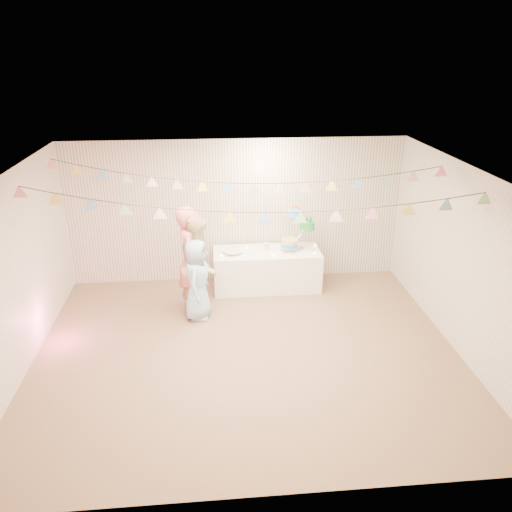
{
  "coord_description": "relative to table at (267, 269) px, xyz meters",
  "views": [
    {
      "loc": [
        -0.43,
        -6.04,
        4.08
      ],
      "look_at": [
        0.2,
        0.8,
        1.15
      ],
      "focal_mm": 35.0,
      "sensor_mm": 36.0,
      "label": 1
    }
  ],
  "objects": [
    {
      "name": "cake_stand",
      "position": [
        0.55,
        0.05,
        0.78
      ],
      "size": [
        0.68,
        0.4,
        0.76
      ],
      "primitive_type": null,
      "color": "silver",
      "rests_on": "table"
    },
    {
      "name": "person_child",
      "position": [
        -1.21,
        -0.96,
        0.31
      ],
      "size": [
        0.54,
        0.72,
        1.33
      ],
      "primitive_type": "imported",
      "rotation": [
        0.0,
        0.0,
        1.37
      ],
      "color": "#9CBCDC",
      "rests_on": "floor"
    },
    {
      "name": "front_wall",
      "position": [
        -0.51,
        -4.54,
        0.95
      ],
      "size": [
        6.0,
        6.0,
        0.0
      ],
      "primitive_type": "plane",
      "color": "silver",
      "rests_on": "ground"
    },
    {
      "name": "right_wall",
      "position": [
        2.49,
        -2.04,
        0.95
      ],
      "size": [
        5.0,
        5.0,
        0.0
      ],
      "primitive_type": "plane",
      "color": "silver",
      "rests_on": "ground"
    },
    {
      "name": "bunting_back",
      "position": [
        -0.51,
        -0.94,
        2.0
      ],
      "size": [
        5.6,
        1.1,
        0.4
      ],
      "primitive_type": null,
      "color": "pink",
      "rests_on": "ceiling"
    },
    {
      "name": "person_adult_b",
      "position": [
        -1.17,
        -0.74,
        0.45
      ],
      "size": [
        0.77,
        0.9,
        1.61
      ],
      "primitive_type": "imported",
      "rotation": [
        0.0,
        0.0,
        1.34
      ],
      "color": "tan",
      "rests_on": "floor"
    },
    {
      "name": "cake_middle",
      "position": [
        0.73,
        0.14,
        0.75
      ],
      "size": [
        0.27,
        0.27,
        0.22
      ],
      "primitive_type": null,
      "color": "green",
      "rests_on": "cake_stand"
    },
    {
      "name": "tealight_0",
      "position": [
        -0.8,
        -0.15,
        0.37
      ],
      "size": [
        0.04,
        0.04,
        0.03
      ],
      "primitive_type": "cylinder",
      "color": "#FFD88C",
      "rests_on": "table"
    },
    {
      "name": "posy",
      "position": [
        -0.0,
        0.05,
        0.47
      ],
      "size": [
        0.13,
        0.13,
        0.15
      ],
      "primitive_type": null,
      "color": "white",
      "rests_on": "table"
    },
    {
      "name": "back_wall",
      "position": [
        -0.51,
        0.46,
        0.95
      ],
      "size": [
        6.0,
        6.0,
        0.0
      ],
      "primitive_type": "plane",
      "color": "silver",
      "rests_on": "ground"
    },
    {
      "name": "tealight_2",
      "position": [
        0.1,
        -0.22,
        0.37
      ],
      "size": [
        0.04,
        0.04,
        0.03
      ],
      "primitive_type": "cylinder",
      "color": "#FFD88C",
      "rests_on": "table"
    },
    {
      "name": "tealight_4",
      "position": [
        0.82,
        -0.18,
        0.37
      ],
      "size": [
        0.04,
        0.04,
        0.03
      ],
      "primitive_type": "cylinder",
      "color": "#FFD88C",
      "rests_on": "table"
    },
    {
      "name": "platter",
      "position": [
        -0.6,
        -0.05,
        0.41
      ],
      "size": [
        0.34,
        0.34,
        0.02
      ],
      "primitive_type": "cylinder",
      "color": "white",
      "rests_on": "table"
    },
    {
      "name": "tealight_5",
      "position": [
        0.9,
        0.15,
        0.37
      ],
      "size": [
        0.04,
        0.04,
        0.03
      ],
      "primitive_type": "cylinder",
      "color": "#FFD88C",
      "rests_on": "table"
    },
    {
      "name": "floor",
      "position": [
        -0.51,
        -2.04,
        -0.35
      ],
      "size": [
        6.0,
        6.0,
        0.0
      ],
      "primitive_type": "plane",
      "color": "brown",
      "rests_on": "ground"
    },
    {
      "name": "cake_top_tier",
      "position": [
        0.49,
        0.02,
        1.02
      ],
      "size": [
        0.25,
        0.25,
        0.19
      ],
      "primitive_type": null,
      "color": "#4EA4F6",
      "rests_on": "cake_stand"
    },
    {
      "name": "ceiling",
      "position": [
        -0.51,
        -2.04,
        2.25
      ],
      "size": [
        6.0,
        6.0,
        0.0
      ],
      "primitive_type": "plane",
      "color": "silver",
      "rests_on": "ground"
    },
    {
      "name": "cake_bottom",
      "position": [
        0.4,
        -0.01,
        0.48
      ],
      "size": [
        0.31,
        0.31,
        0.15
      ],
      "primitive_type": null,
      "color": "#2B93CD",
      "rests_on": "cake_stand"
    },
    {
      "name": "table",
      "position": [
        0.0,
        0.0,
        0.0
      ],
      "size": [
        1.89,
        0.75,
        0.71
      ],
      "primitive_type": "cube",
      "color": "white",
      "rests_on": "floor"
    },
    {
      "name": "left_wall",
      "position": [
        -3.51,
        -2.04,
        0.95
      ],
      "size": [
        5.0,
        5.0,
        0.0
      ],
      "primitive_type": "plane",
      "color": "silver",
      "rests_on": "ground"
    },
    {
      "name": "bunting_front",
      "position": [
        -0.51,
        -2.24,
        1.97
      ],
      "size": [
        5.6,
        0.9,
        0.36
      ],
      "primitive_type": null,
      "color": "#72A5E5",
      "rests_on": "ceiling"
    },
    {
      "name": "tealight_1",
      "position": [
        -0.35,
        0.18,
        0.37
      ],
      "size": [
        0.04,
        0.04,
        0.03
      ],
      "primitive_type": "cylinder",
      "color": "#FFD88C",
      "rests_on": "table"
    },
    {
      "name": "tealight_3",
      "position": [
        0.35,
        0.22,
        0.37
      ],
      "size": [
        0.04,
        0.04,
        0.03
      ],
      "primitive_type": "cylinder",
      "color": "#FFD88C",
      "rests_on": "table"
    },
    {
      "name": "person_adult_a",
      "position": [
        -1.3,
        -0.71,
        0.54
      ],
      "size": [
        0.44,
        0.66,
        1.79
      ],
      "primitive_type": "imported",
      "rotation": [
        0.0,
        0.0,
        1.59
      ],
      "color": "#D5706F",
      "rests_on": "floor"
    }
  ]
}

